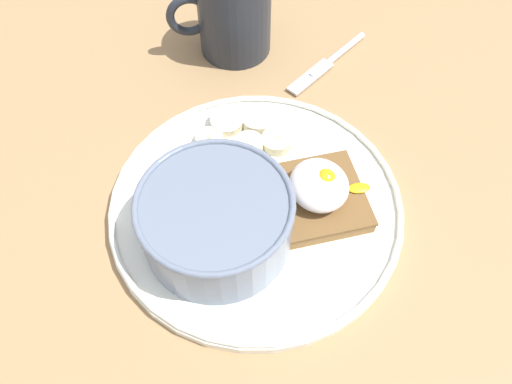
{
  "coord_description": "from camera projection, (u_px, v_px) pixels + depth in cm",
  "views": [
    {
      "loc": [
        25.16,
        -7.79,
        44.12
      ],
      "look_at": [
        0.0,
        0.0,
        5.0
      ],
      "focal_mm": 35.0,
      "sensor_mm": 36.0,
      "label": 1
    }
  ],
  "objects": [
    {
      "name": "banana_slice_front",
      "position": [
        249.0,
        145.0,
        0.52
      ],
      "size": [
        3.18,
        3.25,
        1.38
      ],
      "color": "#FBEDC6",
      "rests_on": "plate"
    },
    {
      "name": "oatmeal_bowl",
      "position": [
        216.0,
        220.0,
        0.44
      ],
      "size": [
        13.92,
        13.92,
        6.11
      ],
      "color": "slate",
      "rests_on": "plate"
    },
    {
      "name": "ground_plane",
      "position": [
        256.0,
        214.0,
        0.5
      ],
      "size": [
        120.0,
        120.0,
        2.0
      ],
      "primitive_type": "cube",
      "color": "#A27C51",
      "rests_on": "ground"
    },
    {
      "name": "banana_slice_back",
      "position": [
        277.0,
        141.0,
        0.53
      ],
      "size": [
        4.84,
        4.84,
        1.23
      ],
      "color": "beige",
      "rests_on": "plate"
    },
    {
      "name": "banana_slice_inner",
      "position": [
        258.0,
        121.0,
        0.54
      ],
      "size": [
        3.72,
        3.69,
        1.25
      ],
      "color": "#F9EBC5",
      "rests_on": "plate"
    },
    {
      "name": "plate",
      "position": [
        256.0,
        205.0,
        0.49
      ],
      "size": [
        28.73,
        28.73,
        1.6
      ],
      "color": "white",
      "rests_on": "ground_plane"
    },
    {
      "name": "knife",
      "position": [
        329.0,
        62.0,
        0.61
      ],
      "size": [
        7.99,
        12.69,
        0.8
      ],
      "color": "silver",
      "rests_on": "ground_plane"
    },
    {
      "name": "poached_egg",
      "position": [
        320.0,
        185.0,
        0.46
      ],
      "size": [
        5.93,
        7.96,
        3.35
      ],
      "color": "white",
      "rests_on": "toast_slice"
    },
    {
      "name": "coffee_mug",
      "position": [
        233.0,
        13.0,
        0.59
      ],
      "size": [
        8.7,
        12.4,
        9.98
      ],
      "color": "#252A32",
      "rests_on": "ground_plane"
    },
    {
      "name": "toast_slice",
      "position": [
        317.0,
        198.0,
        0.48
      ],
      "size": [
        9.56,
        9.56,
        1.62
      ],
      "color": "brown",
      "rests_on": "plate"
    },
    {
      "name": "banana_slice_left",
      "position": [
        210.0,
        140.0,
        0.53
      ],
      "size": [
        4.13,
        4.13,
        1.15
      ],
      "color": "beige",
      "rests_on": "plate"
    },
    {
      "name": "banana_slice_outer",
      "position": [
        224.0,
        157.0,
        0.51
      ],
      "size": [
        3.03,
        3.13,
        1.34
      ],
      "color": "#F5E5B8",
      "rests_on": "plate"
    },
    {
      "name": "banana_slice_right",
      "position": [
        226.0,
        121.0,
        0.54
      ],
      "size": [
        4.75,
        4.66,
        1.76
      ],
      "color": "#F8E7C3",
      "rests_on": "plate"
    }
  ]
}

